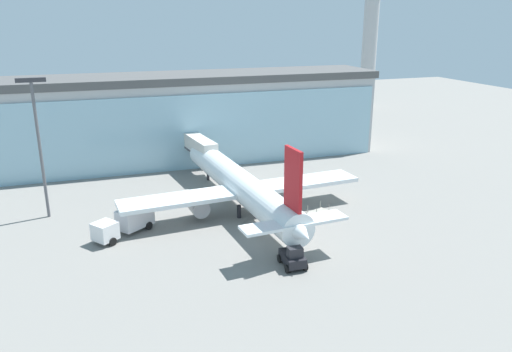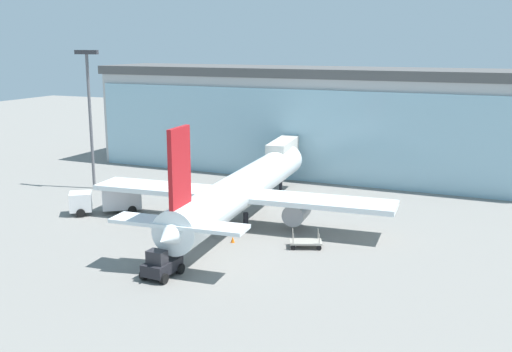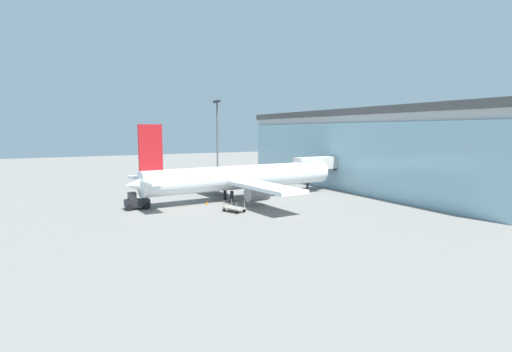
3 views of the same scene
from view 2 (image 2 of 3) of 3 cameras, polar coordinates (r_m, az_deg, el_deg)
ground at (r=52.63m, az=-5.48°, el=-6.92°), size 240.00×240.00×0.00m
terminal_building at (r=82.48m, az=5.79°, el=5.27°), size 63.57×13.84×14.29m
jet_bridge at (r=75.78m, az=3.05°, el=2.69°), size 3.74×13.67×5.93m
apron_light_mast at (r=74.81m, az=-15.56°, el=6.38°), size 3.20×0.40×16.70m
airplane at (r=59.10m, az=-1.35°, el=-1.30°), size 30.45×35.20×11.33m
catering_truck at (r=64.70m, az=-13.85°, el=-2.17°), size 7.22×6.03×2.65m
baggage_cart at (r=52.74m, az=4.75°, el=-6.29°), size 3.19×2.49×1.50m
pushback_tug at (r=46.58m, az=-9.01°, el=-8.38°), size 2.32×3.30×2.30m
safety_cone_nose at (r=53.96m, az=-2.23°, el=-6.07°), size 0.36×0.36×0.55m
safety_cone_wingtip at (r=68.53m, az=-12.49°, el=-2.31°), size 0.36×0.36×0.55m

